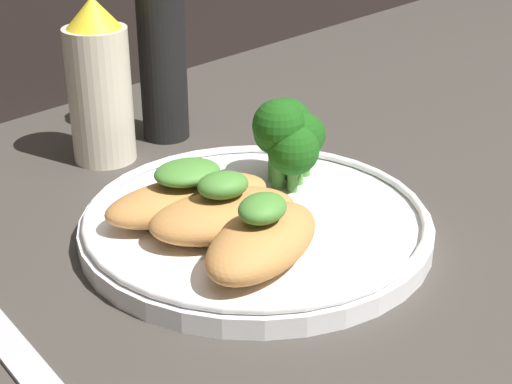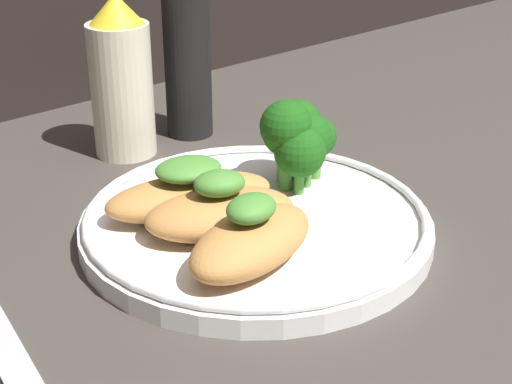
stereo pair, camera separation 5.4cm
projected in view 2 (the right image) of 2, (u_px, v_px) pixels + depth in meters
ground_plane at (256, 241)px, 55.50cm from camera, size 180.00×180.00×1.00cm
plate at (256, 223)px, 54.85cm from camera, size 24.60×24.60×2.00cm
grilled_meat_front at (251, 239)px, 48.41cm from camera, size 11.16×7.51×4.65cm
grilled_meat_middle at (218, 210)px, 52.28cm from camera, size 11.68×9.31×4.47cm
grilled_meat_back at (189, 193)px, 54.50cm from camera, size 12.98×8.90×4.18cm
broccoli_bunch at (297, 136)px, 57.83cm from camera, size 6.67×5.95×6.94cm
sauce_bottle at (121, 80)px, 65.87cm from camera, size 5.28×5.28×13.88cm
pepper_grinder at (187, 48)px, 69.33cm from camera, size 4.19×4.19×17.70cm
fork at (3, 341)px, 43.74cm from camera, size 4.46×16.69×0.60cm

